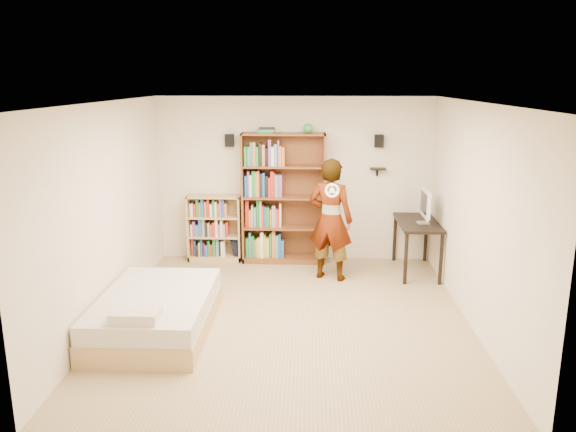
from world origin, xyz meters
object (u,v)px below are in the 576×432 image
(daybed, at_px, (156,308))
(tall_bookshelf, at_px, (283,199))
(person, at_px, (331,220))
(low_bookshelf, at_px, (215,228))
(computer_desk, at_px, (416,247))

(daybed, bearing_deg, tall_bookshelf, 62.60)
(tall_bookshelf, bearing_deg, person, -47.34)
(tall_bookshelf, relative_size, daybed, 1.08)
(tall_bookshelf, height_order, low_bookshelf, tall_bookshelf)
(person, bearing_deg, low_bookshelf, -3.65)
(tall_bookshelf, bearing_deg, low_bookshelf, 178.46)
(low_bookshelf, height_order, daybed, low_bookshelf)
(daybed, height_order, person, person)
(low_bookshelf, xyz_separation_m, daybed, (-0.26, -2.75, -0.26))
(low_bookshelf, distance_m, person, 2.10)
(tall_bookshelf, bearing_deg, computer_desk, -12.20)
(tall_bookshelf, relative_size, low_bookshelf, 1.93)
(tall_bookshelf, height_order, person, tall_bookshelf)
(tall_bookshelf, height_order, daybed, tall_bookshelf)
(low_bookshelf, height_order, person, person)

